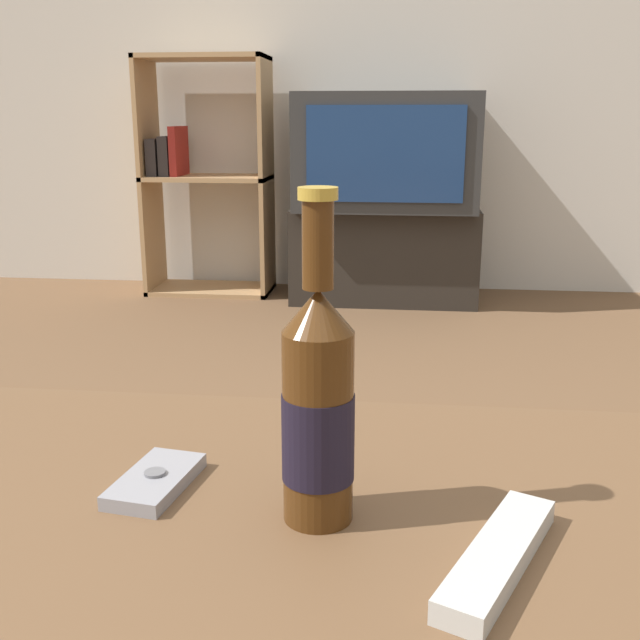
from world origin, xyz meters
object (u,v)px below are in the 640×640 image
cell_phone (155,481)px  tv_stand (384,254)px  bookshelf (201,174)px  beer_bottle (318,407)px  remote_control (498,557)px  television (387,151)px

cell_phone → tv_stand: bearing=95.7°
bookshelf → beer_bottle: size_ratio=3.64×
bookshelf → beer_bottle: 2.91m
remote_control → bookshelf: bearing=134.2°
cell_phone → remote_control: (0.31, -0.10, 0.00)m
bookshelf → television: bearing=-4.4°
tv_stand → remote_control: size_ratio=4.37×
television → bookshelf: (-0.84, 0.07, -0.11)m
tv_stand → remote_control: 2.80m
cell_phone → bookshelf: bearing=113.0°
tv_stand → cell_phone: cell_phone is taller
tv_stand → beer_bottle: beer_bottle is taller
television → beer_bottle: bearing=-89.8°
television → remote_control: size_ratio=4.10×
tv_stand → bookshelf: size_ratio=0.77×
tv_stand → remote_control: remote_control is taller
television → remote_control: (0.16, -2.78, -0.19)m
beer_bottle → television: bearing=90.2°
beer_bottle → bookshelf: bearing=107.0°
tv_stand → cell_phone: (-0.15, -2.68, 0.25)m
bookshelf → remote_control: bearing=-70.6°
television → bookshelf: 0.85m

